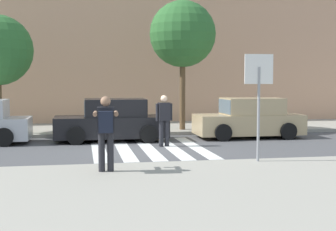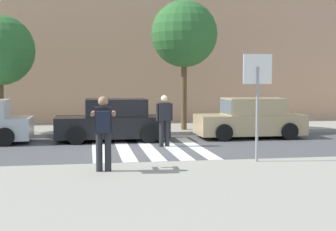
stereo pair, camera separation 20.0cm
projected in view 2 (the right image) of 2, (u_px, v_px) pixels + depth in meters
ground_plane at (149, 149)px, 15.18m from camera, size 120.00×120.00×0.00m
sidewalk_near at (189, 191)px, 9.08m from camera, size 60.00×6.00×0.14m
sidewalk_far at (132, 128)px, 21.07m from camera, size 60.00×4.80×0.14m
building_facade_far at (124, 49)px, 25.11m from camera, size 56.00×4.00×7.85m
crosswalk_stripe_0 at (99, 149)px, 15.10m from camera, size 0.44×5.20×0.01m
crosswalk_stripe_1 at (124, 149)px, 15.24m from camera, size 0.44×5.20×0.01m
crosswalk_stripe_2 at (148, 148)px, 15.37m from camera, size 0.44×5.20×0.01m
crosswalk_stripe_3 at (172, 147)px, 15.51m from camera, size 0.44×5.20×0.01m
crosswalk_stripe_4 at (195, 147)px, 15.64m from camera, size 0.44×5.20×0.01m
stop_sign at (257, 83)px, 11.92m from camera, size 0.76×0.08×2.75m
photographer_with_backpack at (103, 127)px, 10.64m from camera, size 0.61×0.86×1.72m
pedestrian_crossing at (164, 118)px, 15.72m from camera, size 0.58×0.28×1.72m
parked_car_black at (113, 121)px, 17.21m from camera, size 4.10×1.92×1.55m
parked_car_tan at (250, 119)px, 18.10m from camera, size 4.10×1.92×1.55m
street_tree_center at (184, 34)px, 19.60m from camera, size 2.79×2.79×5.43m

